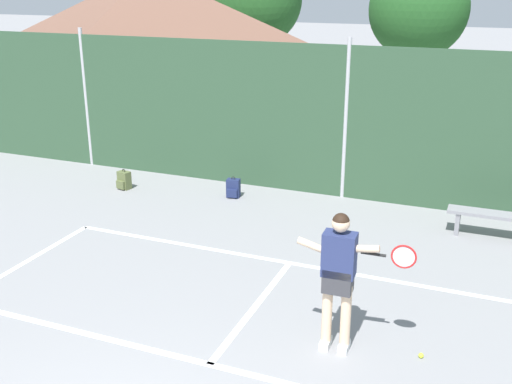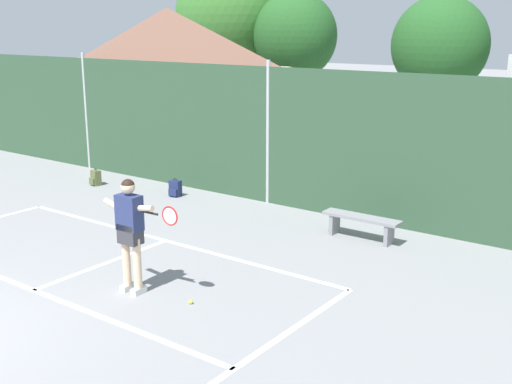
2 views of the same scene
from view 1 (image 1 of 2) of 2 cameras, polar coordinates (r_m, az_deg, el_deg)
chainlink_fence at (r=12.82m, az=8.42°, el=6.36°), size 26.09×0.09×3.36m
clubhouse_building at (r=19.15m, az=-9.79°, el=13.10°), size 7.25×5.52×4.69m
tennis_player at (r=7.53m, az=7.86°, el=-7.29°), size 1.43×0.28×1.85m
tennis_ball at (r=8.10m, az=15.24°, el=-14.59°), size 0.07×0.07×0.07m
backpack_olive at (r=13.89m, az=-12.30°, el=1.06°), size 0.31×0.29×0.46m
backpack_navy at (r=13.06m, az=-2.15°, el=0.32°), size 0.30×0.28×0.46m
courtside_bench at (r=11.78m, az=21.38°, el=-2.39°), size 1.60×0.36×0.48m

